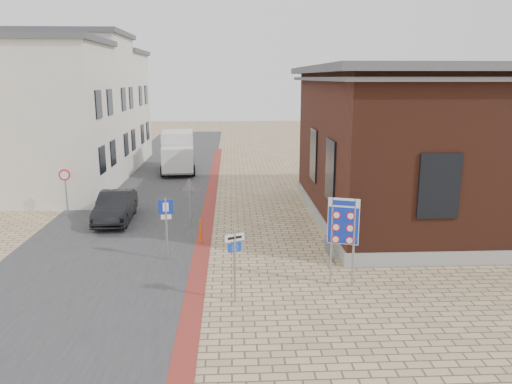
{
  "coord_description": "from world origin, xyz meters",
  "views": [
    {
      "loc": [
        -0.86,
        -14.81,
        6.3
      ],
      "look_at": [
        0.03,
        3.01,
        2.2
      ],
      "focal_mm": 35.0,
      "sensor_mm": 36.0,
      "label": 1
    }
  ],
  "objects_px": {
    "sedan": "(115,207)",
    "box_truck": "(178,152)",
    "border_sign": "(343,223)",
    "bollard": "(201,231)",
    "essen_sign": "(235,255)",
    "parking_sign": "(166,219)"
  },
  "relations": [
    {
      "from": "sedan",
      "to": "parking_sign",
      "type": "xyz_separation_m",
      "value": [
        2.92,
        -5.07,
        0.86
      ]
    },
    {
      "from": "sedan",
      "to": "border_sign",
      "type": "relative_size",
      "value": 1.44
    },
    {
      "from": "border_sign",
      "to": "box_truck",
      "type": "bearing_deg",
      "value": 128.39
    },
    {
      "from": "box_truck",
      "to": "essen_sign",
      "type": "distance_m",
      "value": 20.8
    },
    {
      "from": "sedan",
      "to": "bollard",
      "type": "bearing_deg",
      "value": -41.9
    },
    {
      "from": "bollard",
      "to": "essen_sign",
      "type": "bearing_deg",
      "value": -76.29
    },
    {
      "from": "sedan",
      "to": "parking_sign",
      "type": "height_order",
      "value": "parking_sign"
    },
    {
      "from": "box_truck",
      "to": "parking_sign",
      "type": "xyz_separation_m",
      "value": [
        1.35,
        -16.97,
        0.13
      ]
    },
    {
      "from": "border_sign",
      "to": "bollard",
      "type": "distance_m",
      "value": 6.4
    },
    {
      "from": "parking_sign",
      "to": "border_sign",
      "type": "bearing_deg",
      "value": -29.11
    },
    {
      "from": "parking_sign",
      "to": "bollard",
      "type": "bearing_deg",
      "value": 52.73
    },
    {
      "from": "sedan",
      "to": "essen_sign",
      "type": "distance_m",
      "value": 10.09
    },
    {
      "from": "border_sign",
      "to": "essen_sign",
      "type": "xyz_separation_m",
      "value": [
        -3.3,
        -1.01,
        -0.58
      ]
    },
    {
      "from": "sedan",
      "to": "border_sign",
      "type": "height_order",
      "value": "border_sign"
    },
    {
      "from": "sedan",
      "to": "parking_sign",
      "type": "bearing_deg",
      "value": -62.06
    },
    {
      "from": "essen_sign",
      "to": "sedan",
      "type": "bearing_deg",
      "value": 96.68
    },
    {
      "from": "sedan",
      "to": "bollard",
      "type": "distance_m",
      "value": 5.21
    },
    {
      "from": "border_sign",
      "to": "bollard",
      "type": "height_order",
      "value": "border_sign"
    },
    {
      "from": "sedan",
      "to": "box_truck",
      "type": "distance_m",
      "value": 12.03
    },
    {
      "from": "border_sign",
      "to": "parking_sign",
      "type": "xyz_separation_m",
      "value": [
        -5.65,
        2.49,
        -0.48
      ]
    },
    {
      "from": "box_truck",
      "to": "bollard",
      "type": "bearing_deg",
      "value": -86.19
    },
    {
      "from": "border_sign",
      "to": "essen_sign",
      "type": "height_order",
      "value": "border_sign"
    }
  ]
}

